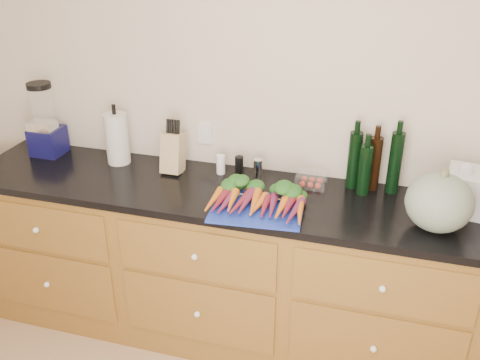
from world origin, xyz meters
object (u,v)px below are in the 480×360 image
(paper_towel, at_px, (117,139))
(blender_appliance, at_px, (45,124))
(carrots, at_px, (259,200))
(squash, at_px, (439,202))
(knife_block, at_px, (173,153))
(cutting_board, at_px, (257,209))
(tomato_box, at_px, (311,180))

(paper_towel, bearing_deg, blender_appliance, -179.71)
(carrots, xyz_separation_m, squash, (0.82, 0.03, 0.10))
(knife_block, bearing_deg, cutting_board, -28.30)
(carrots, relative_size, knife_block, 2.21)
(cutting_board, distance_m, blender_appliance, 1.41)
(squash, height_order, knife_block, squash)
(carrots, relative_size, blender_appliance, 1.12)
(knife_block, height_order, tomato_box, knife_block)
(cutting_board, xyz_separation_m, carrots, (-0.00, 0.04, 0.03))
(cutting_board, bearing_deg, knife_block, 151.70)
(blender_appliance, distance_m, knife_block, 0.81)
(carrots, height_order, knife_block, knife_block)
(carrots, bearing_deg, knife_block, 154.79)
(paper_towel, bearing_deg, cutting_board, -19.48)
(blender_appliance, bearing_deg, cutting_board, -13.10)
(knife_block, xyz_separation_m, tomato_box, (0.77, 0.03, -0.07))
(blender_appliance, height_order, paper_towel, blender_appliance)
(squash, xyz_separation_m, knife_block, (-1.38, 0.24, -0.02))
(blender_appliance, bearing_deg, paper_towel, 0.29)
(blender_appliance, height_order, knife_block, blender_appliance)
(squash, bearing_deg, knife_block, 170.29)
(knife_block, bearing_deg, carrots, -25.21)
(squash, relative_size, blender_appliance, 0.69)
(carrots, bearing_deg, cutting_board, -90.00)
(paper_towel, relative_size, tomato_box, 1.90)
(carrots, xyz_separation_m, paper_towel, (-0.90, 0.28, 0.11))
(squash, relative_size, knife_block, 1.36)
(blender_appliance, xyz_separation_m, tomato_box, (1.57, 0.01, -0.15))
(tomato_box, bearing_deg, knife_block, -177.76)
(knife_block, bearing_deg, squash, -9.71)
(paper_towel, height_order, knife_block, paper_towel)
(squash, distance_m, tomato_box, 0.68)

